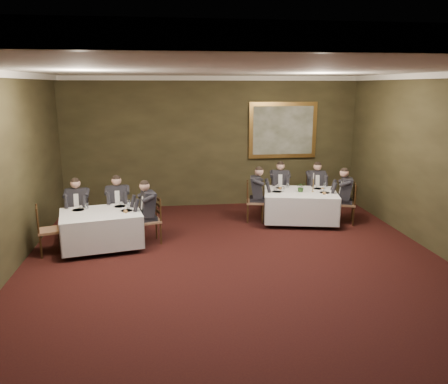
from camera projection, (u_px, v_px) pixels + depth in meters
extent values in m
plane|color=black|center=(243.00, 281.00, 7.44)|extent=(10.00, 10.00, 0.00)
cube|color=silver|center=(246.00, 69.00, 6.61)|extent=(8.00, 10.00, 0.10)
cube|color=#2D2816|center=(212.00, 142.00, 11.84)|extent=(8.00, 0.10, 3.50)
cube|color=white|center=(212.00, 78.00, 11.40)|extent=(8.00, 0.10, 0.12)
cube|color=black|center=(300.00, 193.00, 10.52)|extent=(1.88, 1.57, 0.04)
cube|color=white|center=(301.00, 192.00, 10.51)|extent=(1.95, 1.64, 0.02)
cube|color=white|center=(300.00, 205.00, 10.59)|extent=(1.98, 1.66, 0.65)
cube|color=black|center=(100.00, 214.00, 8.81)|extent=(1.70, 1.41, 0.04)
cube|color=white|center=(100.00, 213.00, 8.80)|extent=(1.77, 1.48, 0.02)
cube|color=white|center=(102.00, 228.00, 8.88)|extent=(1.79, 1.50, 0.65)
cube|color=#876144|center=(279.00, 194.00, 11.46)|extent=(0.50, 0.48, 0.05)
cube|color=black|center=(279.00, 183.00, 11.59)|extent=(0.38, 0.09, 0.54)
cube|color=black|center=(280.00, 180.00, 11.38)|extent=(0.46, 0.37, 0.55)
sphere|color=tan|center=(280.00, 165.00, 11.28)|extent=(0.24, 0.24, 0.21)
cube|color=#876144|center=(315.00, 194.00, 11.39)|extent=(0.46, 0.44, 0.05)
cube|color=black|center=(314.00, 184.00, 11.51)|extent=(0.38, 0.05, 0.54)
cube|color=black|center=(316.00, 180.00, 11.30)|extent=(0.44, 0.33, 0.55)
sphere|color=tan|center=(317.00, 166.00, 11.21)|extent=(0.22, 0.22, 0.21)
cube|color=#876144|center=(255.00, 202.00, 10.66)|extent=(0.49, 0.51, 0.05)
cube|color=black|center=(248.00, 192.00, 10.61)|extent=(0.10, 0.38, 0.54)
cube|color=black|center=(255.00, 187.00, 10.57)|extent=(0.38, 0.47, 0.55)
sphere|color=tan|center=(256.00, 172.00, 10.48)|extent=(0.24, 0.24, 0.21)
cube|color=#876144|center=(346.00, 204.00, 10.49)|extent=(0.54, 0.55, 0.05)
cube|color=black|center=(355.00, 194.00, 10.39)|extent=(0.15, 0.37, 0.54)
cube|color=black|center=(347.00, 189.00, 10.40)|extent=(0.43, 0.50, 0.55)
sphere|color=tan|center=(348.00, 173.00, 10.31)|extent=(0.27, 0.27, 0.21)
cube|color=#876144|center=(79.00, 217.00, 9.47)|extent=(0.45, 0.43, 0.05)
cube|color=black|center=(79.00, 203.00, 9.59)|extent=(0.38, 0.04, 0.54)
cube|color=black|center=(77.00, 200.00, 9.38)|extent=(0.43, 0.32, 0.55)
sphere|color=tan|center=(76.00, 183.00, 9.29)|extent=(0.22, 0.22, 0.21)
cube|color=#876144|center=(119.00, 213.00, 9.73)|extent=(0.47, 0.45, 0.05)
cube|color=black|center=(118.00, 200.00, 9.86)|extent=(0.38, 0.05, 0.54)
cube|color=black|center=(118.00, 197.00, 9.64)|extent=(0.44, 0.34, 0.55)
sphere|color=tan|center=(117.00, 180.00, 9.55)|extent=(0.22, 0.22, 0.21)
cube|color=#876144|center=(150.00, 221.00, 9.18)|extent=(0.52, 0.53, 0.05)
cube|color=black|center=(158.00, 209.00, 9.19)|extent=(0.13, 0.37, 0.54)
cube|color=black|center=(149.00, 204.00, 9.09)|extent=(0.41, 0.49, 0.55)
sphere|color=tan|center=(148.00, 186.00, 9.00)|extent=(0.26, 0.26, 0.21)
cube|color=#876144|center=(49.00, 231.00, 8.55)|extent=(0.52, 0.54, 0.05)
cube|color=black|center=(38.00, 220.00, 8.42)|extent=(0.13, 0.37, 0.54)
imported|color=#2D5926|center=(301.00, 187.00, 10.47)|extent=(0.28, 0.27, 0.25)
cylinder|color=gold|center=(313.00, 191.00, 10.49)|extent=(0.07, 0.07, 0.02)
cylinder|color=gold|center=(313.00, 185.00, 10.45)|extent=(0.02, 0.02, 0.32)
cylinder|color=white|center=(314.00, 175.00, 10.39)|extent=(0.02, 0.02, 0.14)
cylinder|color=white|center=(280.00, 188.00, 10.89)|extent=(0.25, 0.25, 0.01)
cylinder|color=white|center=(279.00, 185.00, 11.03)|extent=(0.08, 0.08, 0.05)
cylinder|color=white|center=(287.00, 185.00, 10.90)|extent=(0.06, 0.06, 0.14)
cylinder|color=white|center=(78.00, 209.00, 8.96)|extent=(0.25, 0.25, 0.01)
cylinder|color=white|center=(79.00, 206.00, 9.10)|extent=(0.08, 0.08, 0.05)
cylinder|color=white|center=(86.00, 206.00, 8.97)|extent=(0.06, 0.06, 0.14)
cube|color=tan|center=(283.00, 130.00, 11.96)|extent=(1.88, 0.08, 1.53)
cube|color=#484B32|center=(283.00, 130.00, 11.91)|extent=(1.66, 0.01, 1.31)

